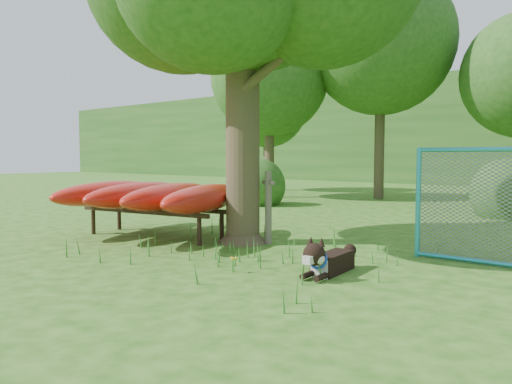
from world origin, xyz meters
The scene contains 10 objects.
ground centered at (0.00, 0.00, 0.00)m, with size 80.00×80.00×0.00m, color #245410.
wooden_post centered at (-0.28, 2.11, 0.69)m, with size 0.35×0.19×1.30m.
kayak_rack centered at (-2.45, 1.32, 0.80)m, with size 3.95×3.52×1.05m.
husky_dog centered at (1.77, 0.77, 0.20)m, with size 0.38×1.25×0.55m.
wildflower_clump centered at (0.74, 0.09, 0.18)m, with size 0.10×0.10×0.22m.
bg_tree_a centered at (-6.50, 10.00, 4.48)m, with size 4.40×4.40×6.70m.
bg_tree_b centered at (-3.00, 12.00, 5.61)m, with size 5.20×5.20×8.22m.
bg_tree_f centered at (-9.00, 13.00, 3.73)m, with size 3.60×3.60×5.55m.
shrub_left centered at (-5.00, 7.50, 0.00)m, with size 1.80×1.80×1.80m, color #25511A.
shrub_mid centered at (2.00, 9.00, 0.00)m, with size 1.80×1.80×1.80m, color #25511A.
Camera 1 is at (5.20, -4.78, 1.57)m, focal length 35.00 mm.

